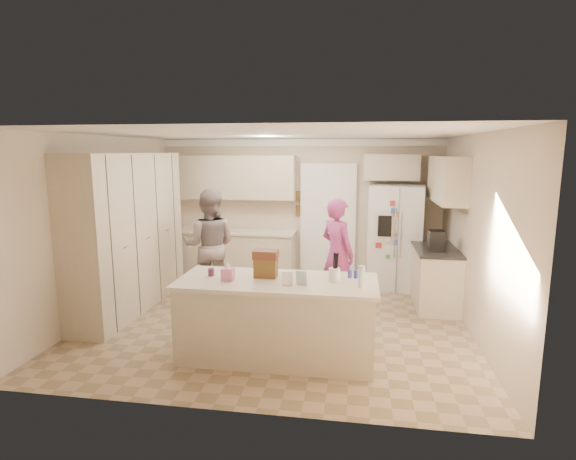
% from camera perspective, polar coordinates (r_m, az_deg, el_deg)
% --- Properties ---
extents(floor, '(5.20, 4.60, 0.02)m').
position_cam_1_polar(floor, '(6.52, -1.37, -11.48)').
color(floor, '#9E8265').
rests_on(floor, ground).
extents(ceiling, '(5.20, 4.60, 0.02)m').
position_cam_1_polar(ceiling, '(6.07, -1.48, 12.19)').
color(ceiling, white).
rests_on(ceiling, wall_back).
extents(wall_back, '(5.20, 0.02, 2.60)m').
position_cam_1_polar(wall_back, '(8.42, 1.40, 2.63)').
color(wall_back, beige).
rests_on(wall_back, ground).
extents(wall_front, '(5.20, 0.02, 2.60)m').
position_cam_1_polar(wall_front, '(3.97, -7.45, -5.81)').
color(wall_front, beige).
rests_on(wall_front, ground).
extents(wall_left, '(0.02, 4.60, 2.60)m').
position_cam_1_polar(wall_left, '(7.11, -22.61, 0.50)').
color(wall_left, beige).
rests_on(wall_left, ground).
extents(wall_right, '(0.02, 4.60, 2.60)m').
position_cam_1_polar(wall_right, '(6.25, 22.82, -0.71)').
color(wall_right, beige).
rests_on(wall_right, ground).
extents(crown_back, '(5.20, 0.08, 0.12)m').
position_cam_1_polar(crown_back, '(8.30, 1.39, 11.03)').
color(crown_back, white).
rests_on(crown_back, wall_back).
extents(pantry_bank, '(0.60, 2.60, 2.35)m').
position_cam_1_polar(pantry_bank, '(7.14, -19.59, -0.28)').
color(pantry_bank, beige).
rests_on(pantry_bank, floor).
extents(back_base_cab, '(2.20, 0.60, 0.88)m').
position_cam_1_polar(back_base_cab, '(8.50, -6.62, -3.26)').
color(back_base_cab, beige).
rests_on(back_base_cab, floor).
extents(back_countertop, '(2.24, 0.63, 0.04)m').
position_cam_1_polar(back_countertop, '(8.40, -6.70, -0.21)').
color(back_countertop, beige).
rests_on(back_countertop, back_base_cab).
extents(back_upper_cab, '(2.20, 0.35, 0.80)m').
position_cam_1_polar(back_upper_cab, '(8.41, -6.59, 6.67)').
color(back_upper_cab, beige).
rests_on(back_upper_cab, wall_back).
extents(doorway_opening, '(0.90, 0.06, 2.10)m').
position_cam_1_polar(doorway_opening, '(8.37, 5.10, 0.82)').
color(doorway_opening, black).
rests_on(doorway_opening, floor).
extents(doorway_casing, '(1.02, 0.03, 2.22)m').
position_cam_1_polar(doorway_casing, '(8.34, 5.08, 0.78)').
color(doorway_casing, white).
rests_on(doorway_casing, floor).
extents(wall_frame_upper, '(0.15, 0.02, 0.20)m').
position_cam_1_polar(wall_frame_upper, '(8.35, 1.51, 4.29)').
color(wall_frame_upper, brown).
rests_on(wall_frame_upper, wall_back).
extents(wall_frame_lower, '(0.15, 0.02, 0.20)m').
position_cam_1_polar(wall_frame_lower, '(8.38, 1.50, 2.46)').
color(wall_frame_lower, brown).
rests_on(wall_frame_lower, wall_back).
extents(refrigerator, '(0.99, 0.82, 1.80)m').
position_cam_1_polar(refrigerator, '(8.03, 13.54, -0.89)').
color(refrigerator, white).
rests_on(refrigerator, floor).
extents(fridge_seam, '(0.02, 0.02, 1.78)m').
position_cam_1_polar(fridge_seam, '(7.69, 13.74, -1.38)').
color(fridge_seam, gray).
rests_on(fridge_seam, refrigerator).
extents(fridge_dispenser, '(0.22, 0.03, 0.35)m').
position_cam_1_polar(fridge_dispenser, '(7.62, 12.17, 0.49)').
color(fridge_dispenser, black).
rests_on(fridge_dispenser, refrigerator).
extents(fridge_handle_l, '(0.02, 0.02, 0.85)m').
position_cam_1_polar(fridge_handle_l, '(7.64, 13.42, -0.29)').
color(fridge_handle_l, silver).
rests_on(fridge_handle_l, refrigerator).
extents(fridge_handle_r, '(0.02, 0.02, 0.85)m').
position_cam_1_polar(fridge_handle_r, '(7.65, 14.17, -0.31)').
color(fridge_handle_r, silver).
rests_on(fridge_handle_r, refrigerator).
extents(over_fridge_cab, '(0.95, 0.35, 0.45)m').
position_cam_1_polar(over_fridge_cab, '(8.12, 12.98, 7.78)').
color(over_fridge_cab, beige).
rests_on(over_fridge_cab, wall_back).
extents(right_base_cab, '(0.60, 1.20, 0.88)m').
position_cam_1_polar(right_base_cab, '(7.33, 18.16, -5.84)').
color(right_base_cab, beige).
rests_on(right_base_cab, floor).
extents(right_countertop, '(0.63, 1.24, 0.04)m').
position_cam_1_polar(right_countertop, '(7.22, 18.28, -2.32)').
color(right_countertop, '#2D2B28').
rests_on(right_countertop, right_base_cab).
extents(right_upper_cab, '(0.35, 1.50, 0.70)m').
position_cam_1_polar(right_upper_cab, '(7.31, 19.53, 6.07)').
color(right_upper_cab, beige).
rests_on(right_upper_cab, wall_right).
extents(coffee_maker, '(0.22, 0.28, 0.30)m').
position_cam_1_polar(coffee_maker, '(6.99, 18.29, -1.30)').
color(coffee_maker, black).
rests_on(coffee_maker, right_countertop).
extents(island_base, '(2.20, 0.90, 0.88)m').
position_cam_1_polar(island_base, '(5.31, -1.39, -11.37)').
color(island_base, beige).
rests_on(island_base, floor).
extents(island_top, '(2.28, 0.96, 0.05)m').
position_cam_1_polar(island_top, '(5.17, -1.41, -6.61)').
color(island_top, beige).
rests_on(island_top, island_base).
extents(utensil_crock, '(0.13, 0.13, 0.15)m').
position_cam_1_polar(utensil_crock, '(5.11, 5.91, -5.67)').
color(utensil_crock, white).
rests_on(utensil_crock, island_top).
extents(tissue_box, '(0.13, 0.13, 0.14)m').
position_cam_1_polar(tissue_box, '(5.17, -7.65, -5.59)').
color(tissue_box, pink).
rests_on(tissue_box, island_top).
extents(tissue_plume, '(0.08, 0.08, 0.08)m').
position_cam_1_polar(tissue_plume, '(5.14, -7.68, -4.41)').
color(tissue_plume, white).
rests_on(tissue_plume, tissue_box).
extents(dollhouse_body, '(0.26, 0.18, 0.22)m').
position_cam_1_polar(dollhouse_body, '(5.25, -2.84, -4.81)').
color(dollhouse_body, brown).
rests_on(dollhouse_body, island_top).
extents(dollhouse_roof, '(0.28, 0.20, 0.10)m').
position_cam_1_polar(dollhouse_roof, '(5.21, -2.85, -3.11)').
color(dollhouse_roof, '#592D1E').
rests_on(dollhouse_roof, dollhouse_body).
extents(jam_jar, '(0.07, 0.07, 0.09)m').
position_cam_1_polar(jam_jar, '(5.39, -9.75, -5.28)').
color(jam_jar, '#59263F').
rests_on(jam_jar, island_top).
extents(greeting_card_a, '(0.12, 0.06, 0.16)m').
position_cam_1_polar(greeting_card_a, '(4.92, -0.11, -6.18)').
color(greeting_card_a, white).
rests_on(greeting_card_a, island_top).
extents(greeting_card_b, '(0.12, 0.05, 0.16)m').
position_cam_1_polar(greeting_card_b, '(4.95, 1.71, -6.09)').
color(greeting_card_b, silver).
rests_on(greeting_card_b, island_top).
extents(water_bottle, '(0.07, 0.07, 0.24)m').
position_cam_1_polar(water_bottle, '(4.90, 9.31, -5.89)').
color(water_bottle, silver).
rests_on(water_bottle, island_top).
extents(shaker_salt, '(0.05, 0.05, 0.09)m').
position_cam_1_polar(shaker_salt, '(5.28, 7.85, -5.55)').
color(shaker_salt, '#36389A').
rests_on(shaker_salt, island_top).
extents(shaker_pepper, '(0.05, 0.05, 0.09)m').
position_cam_1_polar(shaker_pepper, '(5.28, 8.62, -5.57)').
color(shaker_pepper, '#36389A').
rests_on(shaker_pepper, island_top).
extents(teen_boy, '(0.95, 0.78, 1.79)m').
position_cam_1_polar(teen_boy, '(7.27, -9.94, -1.95)').
color(teen_boy, gray).
rests_on(teen_boy, floor).
extents(teen_girl, '(0.73, 0.72, 1.69)m').
position_cam_1_polar(teen_girl, '(6.84, 6.29, -3.01)').
color(teen_girl, '#C644A0').
rests_on(teen_girl, floor).
extents(fridge_magnets, '(0.76, 0.02, 1.44)m').
position_cam_1_polar(fridge_magnets, '(7.68, 13.74, -1.39)').
color(fridge_magnets, tan).
rests_on(fridge_magnets, refrigerator).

